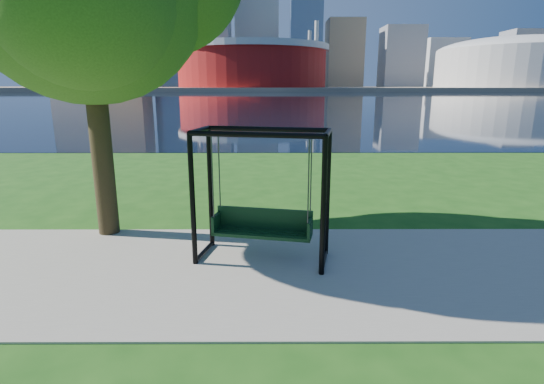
{
  "coord_description": "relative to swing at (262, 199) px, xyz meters",
  "views": [
    {
      "loc": [
        0.0,
        -6.89,
        2.94
      ],
      "look_at": [
        0.03,
        0.0,
        1.21
      ],
      "focal_mm": 28.0,
      "sensor_mm": 36.0,
      "label": 1
    }
  ],
  "objects": [
    {
      "name": "arena",
      "position": [
        135.13,
        235.0,
        14.78
      ],
      "size": [
        84.0,
        84.0,
        26.56
      ],
      "color": "beige",
      "rests_on": "far_bank"
    },
    {
      "name": "swing",
      "position": [
        0.0,
        0.0,
        0.0
      ],
      "size": [
        2.36,
        1.38,
        2.26
      ],
      "rotation": [
        0.0,
        0.0,
        -0.2
      ],
      "color": "black",
      "rests_on": "ground"
    },
    {
      "name": "skyline",
      "position": [
        -4.13,
        319.39,
        34.79
      ],
      "size": [
        392.0,
        66.0,
        96.5
      ],
      "color": "gray",
      "rests_on": "far_bank"
    },
    {
      "name": "river",
      "position": [
        0.13,
        102.0,
        -1.08
      ],
      "size": [
        900.0,
        180.0,
        0.02
      ],
      "primitive_type": "cube",
      "color": "black",
      "rests_on": "ground"
    },
    {
      "name": "stadium",
      "position": [
        -9.87,
        235.0,
        13.13
      ],
      "size": [
        83.0,
        83.0,
        32.0
      ],
      "color": "maroon",
      "rests_on": "far_bank"
    },
    {
      "name": "ground",
      "position": [
        0.13,
        -0.0,
        -1.09
      ],
      "size": [
        900.0,
        900.0,
        0.0
      ],
      "primitive_type": "plane",
      "color": "#1E5114",
      "rests_on": "ground"
    },
    {
      "name": "path",
      "position": [
        0.13,
        -0.5,
        -1.08
      ],
      "size": [
        120.0,
        4.0,
        0.03
      ],
      "primitive_type": "cube",
      "color": "#9E937F",
      "rests_on": "ground"
    },
    {
      "name": "far_bank",
      "position": [
        0.13,
        306.0,
        -0.09
      ],
      "size": [
        900.0,
        228.0,
        2.0
      ],
      "primitive_type": "cube",
      "color": "#937F60",
      "rests_on": "ground"
    }
  ]
}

